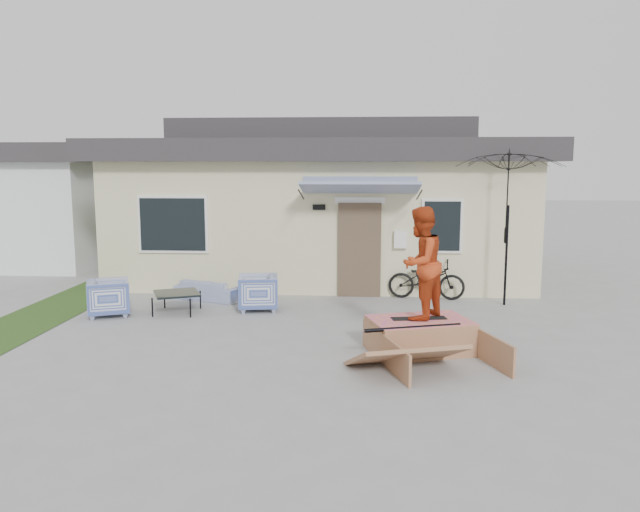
# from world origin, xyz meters

# --- Properties ---
(ground) EXTENTS (90.00, 90.00, 0.00)m
(ground) POSITION_xyz_m (0.00, 0.00, 0.00)
(ground) COLOR gray
(ground) RESTS_ON ground
(grass_strip) EXTENTS (1.40, 8.00, 0.01)m
(grass_strip) POSITION_xyz_m (-5.20, 2.00, 0.00)
(grass_strip) COLOR #244217
(grass_strip) RESTS_ON ground
(house) EXTENTS (10.80, 8.49, 4.10)m
(house) POSITION_xyz_m (0.00, 7.99, 1.94)
(house) COLOR beige
(house) RESTS_ON ground
(neighbor_house) EXTENTS (8.60, 7.60, 3.50)m
(neighbor_house) POSITION_xyz_m (-10.50, 10.00, 1.78)
(neighbor_house) COLOR silver
(neighbor_house) RESTS_ON ground
(loveseat) EXTENTS (1.54, 0.97, 0.58)m
(loveseat) POSITION_xyz_m (-2.28, 3.93, 0.29)
(loveseat) COLOR #324794
(loveseat) RESTS_ON ground
(armchair_left) EXTENTS (0.96, 0.99, 0.79)m
(armchair_left) POSITION_xyz_m (-3.87, 2.36, 0.40)
(armchair_left) COLOR #324794
(armchair_left) RESTS_ON ground
(armchair_right) EXTENTS (0.84, 0.88, 0.80)m
(armchair_right) POSITION_xyz_m (-1.05, 3.01, 0.40)
(armchair_right) COLOR #324794
(armchair_right) RESTS_ON ground
(coffee_table) EXTENTS (1.11, 1.11, 0.41)m
(coffee_table) POSITION_xyz_m (-2.62, 2.67, 0.21)
(coffee_table) COLOR black
(coffee_table) RESTS_ON ground
(bicycle) EXTENTS (1.73, 0.82, 1.07)m
(bicycle) POSITION_xyz_m (2.48, 4.32, 0.53)
(bicycle) COLOR black
(bicycle) RESTS_ON ground
(patio_umbrella) EXTENTS (2.62, 2.51, 2.20)m
(patio_umbrella) POSITION_xyz_m (4.06, 3.83, 1.75)
(patio_umbrella) COLOR black
(patio_umbrella) RESTS_ON ground
(skate_ramp) EXTENTS (2.05, 2.38, 0.51)m
(skate_ramp) POSITION_xyz_m (1.97, 0.38, 0.25)
(skate_ramp) COLOR #936141
(skate_ramp) RESTS_ON ground
(skateboard) EXTENTS (0.89, 0.36, 0.05)m
(skateboard) POSITION_xyz_m (1.96, 0.43, 0.53)
(skateboard) COLOR black
(skateboard) RESTS_ON skate_ramp
(skater) EXTENTS (1.03, 1.09, 1.76)m
(skater) POSITION_xyz_m (1.96, 0.43, 1.44)
(skater) COLOR #B23815
(skater) RESTS_ON skateboard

